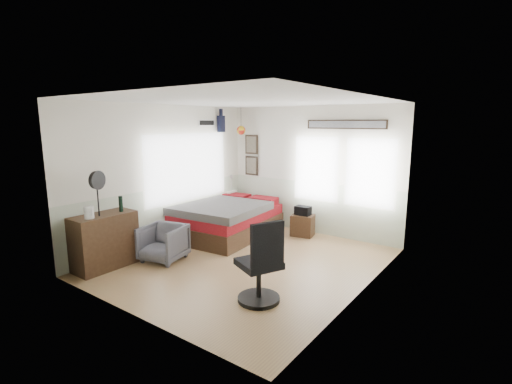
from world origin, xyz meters
TOP-DOWN VIEW (x-y plane):
  - ground_plane at (0.00, 0.00)m, footprint 4.00×4.50m
  - room_shell at (-0.08, 0.19)m, footprint 4.02×4.52m
  - wall_decor at (-1.10, 1.96)m, footprint 3.55×1.32m
  - bed at (-1.29, 1.00)m, footprint 1.74×2.32m
  - dresser at (-1.74, -1.55)m, footprint 0.48×1.00m
  - armchair at (-1.22, -0.79)m, footprint 0.81×0.82m
  - nightstand at (0.03, 1.89)m, footprint 0.51×0.45m
  - task_chair at (1.04, -1.05)m, footprint 0.67×0.67m
  - kettle at (-1.66, -1.82)m, footprint 0.17×0.14m
  - bottle at (-1.66, -1.26)m, footprint 0.07×0.07m
  - stand_fan at (-1.66, -1.65)m, footprint 0.15×0.29m
  - black_bag at (0.03, 1.89)m, footprint 0.32×0.21m

SIDE VIEW (x-z plane):
  - ground_plane at x=0.00m, z-range -0.01..0.00m
  - nightstand at x=0.03m, z-range 0.00..0.45m
  - armchair at x=-1.22m, z-range 0.00..0.63m
  - bed at x=-1.29m, z-range -0.01..0.70m
  - dresser at x=-1.74m, z-range 0.00..0.90m
  - task_chair at x=1.04m, z-range -0.11..1.03m
  - black_bag at x=0.03m, z-range 0.45..0.64m
  - kettle at x=-1.66m, z-range 0.90..1.09m
  - bottle at x=-1.66m, z-range 0.90..1.16m
  - stand_fan at x=-1.66m, z-range 1.10..1.82m
  - room_shell at x=-0.08m, z-range 0.26..2.97m
  - wall_decor at x=-1.10m, z-range 1.38..2.82m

